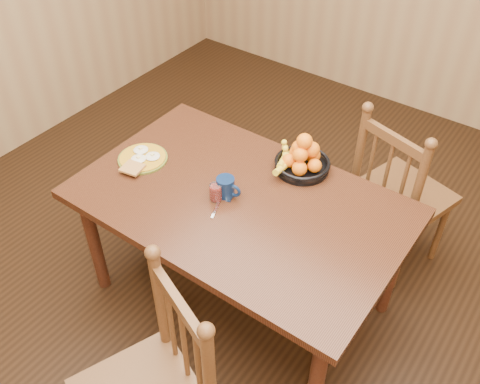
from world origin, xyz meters
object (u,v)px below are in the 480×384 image
Objects in this scene: chair_far at (398,195)px; breakfast_plate at (142,158)px; coffee_mug at (226,187)px; fruit_bowl at (302,159)px; dining_table at (240,212)px.

chair_far reaches higher than breakfast_plate.
chair_far is at bearing 51.85° from coffee_mug.
breakfast_plate is at bearing -148.95° from fruit_bowl.
chair_far reaches higher than fruit_bowl.
dining_table is 0.43m from fruit_bowl.
fruit_bowl is (-0.42, -0.39, 0.31)m from chair_far.
dining_table is at bearing 71.57° from chair_far.
fruit_bowl is (0.12, 0.38, 0.15)m from dining_table.
fruit_bowl is at bearing 73.17° from dining_table.
chair_far is 3.53× the size of breakfast_plate.
coffee_mug is at bearing 4.54° from breakfast_plate.
chair_far is (0.54, 0.77, -0.16)m from dining_table.
coffee_mug is at bearing -116.06° from fruit_bowl.
breakfast_plate is 2.21× the size of coffee_mug.
breakfast_plate is at bearing -175.11° from dining_table.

